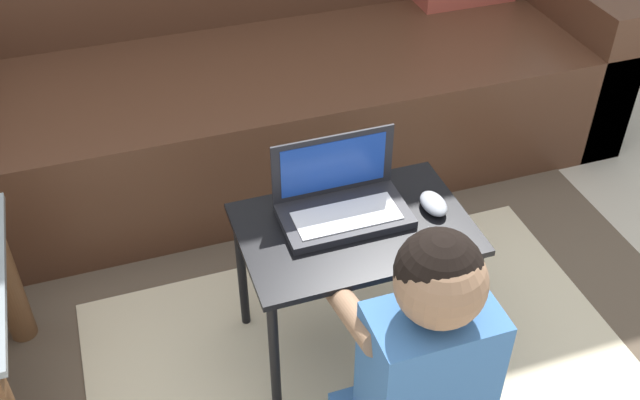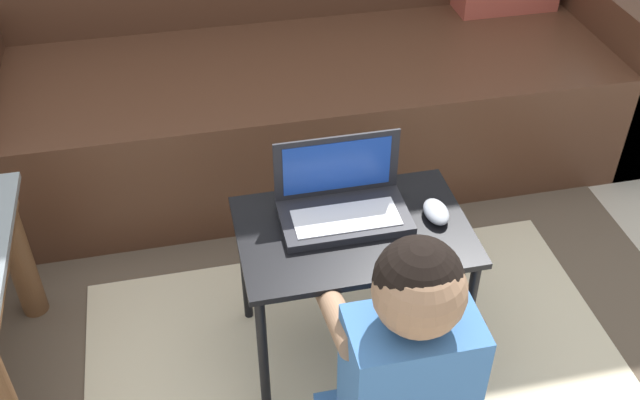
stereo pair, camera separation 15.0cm
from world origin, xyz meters
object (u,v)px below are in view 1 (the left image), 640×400
object	(u,v)px
couch	(278,67)
person_seated	(426,369)
laptop	(342,203)
laptop_desk	(354,244)
computer_mouse	(434,204)

from	to	relation	value
couch	person_seated	size ratio (longest dim) A/B	3.35
laptop	person_seated	bearing A→B (deg)	-84.51
laptop_desk	laptop	distance (m)	0.10
couch	laptop	distance (m)	0.95
computer_mouse	person_seated	world-z (taller)	person_seated
laptop	laptop_desk	bearing A→B (deg)	-75.35
laptop_desk	computer_mouse	bearing A→B (deg)	-0.21
couch	laptop	size ratio (longest dim) A/B	7.48
computer_mouse	laptop_desk	bearing A→B (deg)	179.79
computer_mouse	person_seated	bearing A→B (deg)	-115.88
couch	laptop_desk	bearing A→B (deg)	-95.23
laptop	person_seated	xyz separation A→B (m)	(0.04, -0.42, -0.14)
laptop_desk	laptop	xyz separation A→B (m)	(-0.01, 0.05, 0.09)
laptop	computer_mouse	distance (m)	0.22
couch	laptop_desk	distance (m)	0.99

